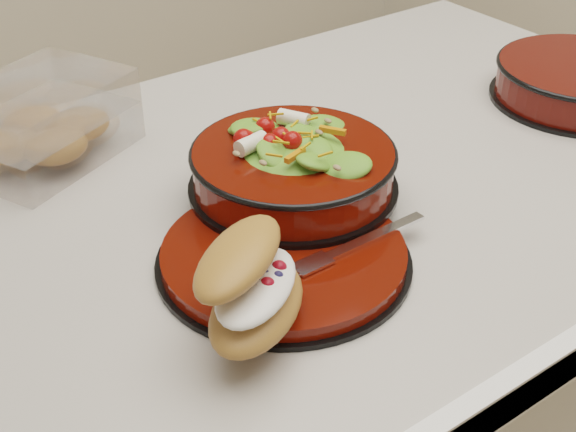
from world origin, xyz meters
TOP-DOWN VIEW (x-y plane):
  - dinner_plate at (-0.10, -0.12)m, footprint 0.26×0.26m
  - salad_bowl at (-0.03, -0.03)m, footprint 0.23×0.23m
  - croissant at (-0.19, -0.19)m, footprint 0.15×0.15m
  - fork at (-0.04, -0.16)m, footprint 0.16×0.02m
  - pastry_box at (-0.21, 0.24)m, footprint 0.24×0.22m

SIDE VIEW (x-z plane):
  - dinner_plate at x=-0.10m, z-range 0.90..0.92m
  - fork at x=-0.04m, z-range 0.92..0.92m
  - pastry_box at x=-0.21m, z-range 0.90..0.99m
  - salad_bowl at x=-0.03m, z-range 0.91..1.00m
  - croissant at x=-0.19m, z-range 0.92..1.00m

